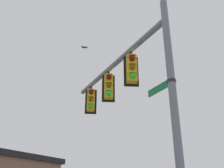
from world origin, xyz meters
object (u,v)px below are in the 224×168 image
Objects in this scene: traffic_light_mid_outer at (91,100)px; bird_flying at (84,47)px; traffic_light_mid_inner at (109,86)px; traffic_light_nearest_pole at (132,69)px; street_name_sign at (164,85)px.

bird_flying reaches higher than traffic_light_mid_outer.
traffic_light_mid_inner is 1.00× the size of traffic_light_mid_outer.
traffic_light_nearest_pole reaches higher than street_name_sign.
traffic_light_mid_outer is at bearing -65.70° from traffic_light_nearest_pole.
bird_flying reaches higher than street_name_sign.
traffic_light_nearest_pole is 2.11m from street_name_sign.
traffic_light_mid_outer is at bearing -65.70° from traffic_light_mid_inner.
bird_flying is (0.40, 0.53, 2.54)m from traffic_light_mid_outer.
street_name_sign is 3.54× the size of bird_flying.
traffic_light_mid_inner is 3.69m from street_name_sign.
bird_flying is (1.13, -1.10, 2.54)m from traffic_light_mid_inner.
traffic_light_mid_inner is at bearing -65.56° from street_name_sign.
traffic_light_mid_outer is at bearing -126.79° from bird_flying.
traffic_light_mid_inner is 4.11× the size of bird_flying.
traffic_light_nearest_pole is at bearing 114.30° from traffic_light_mid_inner.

